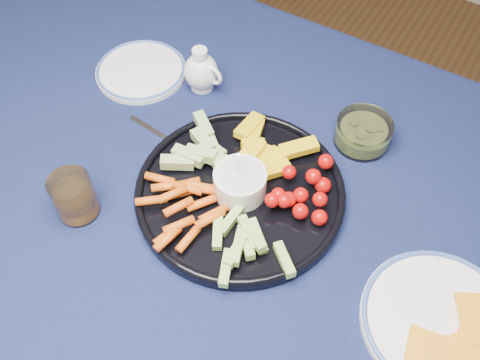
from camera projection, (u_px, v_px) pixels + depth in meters
The scene contains 8 objects.
dining_table at pixel (206, 210), 1.06m from camera, with size 1.67×1.07×0.75m.
crudite_platter at pixel (239, 189), 0.95m from camera, with size 0.38×0.38×0.12m.
creamer_pitcher at pixel (202, 72), 1.10m from camera, with size 0.09×0.07×0.10m.
pickle_bowl at pixel (363, 133), 1.03m from camera, with size 0.11×0.11×0.05m.
cheese_plate at pixel (441, 321), 0.82m from camera, with size 0.24×0.24×0.03m.
juice_tumbler at pixel (75, 199), 0.92m from camera, with size 0.07×0.07×0.09m.
fork_left at pixel (170, 141), 1.05m from camera, with size 0.18×0.03×0.00m.
side_plate_extra at pixel (141, 71), 1.16m from camera, with size 0.19×0.19×0.02m.
Camera 1 is at (0.36, -0.46, 1.54)m, focal length 40.00 mm.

